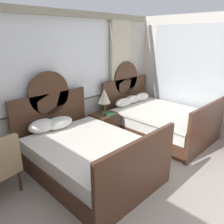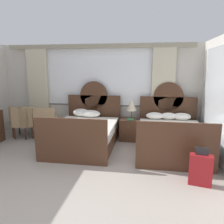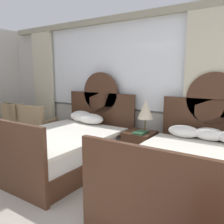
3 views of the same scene
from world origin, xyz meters
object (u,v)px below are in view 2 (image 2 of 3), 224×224
(book_on_nightstand, at_px, (131,119))
(armchair_by_window_centre, at_px, (24,121))
(bed_near_mirror, at_px, (170,137))
(nightstand_between_beds, at_px, (129,129))
(armchair_by_window_right, at_px, (23,121))
(bed_near_window, at_px, (85,133))
(armchair_by_window_left, at_px, (46,121))
(table_lamp_on_nightstand, at_px, (132,105))
(suitcase_on_floor, at_px, (201,170))

(book_on_nightstand, height_order, armchair_by_window_centre, armchair_by_window_centre)
(bed_near_mirror, xyz_separation_m, nightstand_between_beds, (-1.08, 0.68, -0.05))
(armchair_by_window_right, bearing_deg, book_on_nightstand, 2.79)
(bed_near_window, distance_m, bed_near_mirror, 2.17)
(book_on_nightstand, bearing_deg, armchair_by_window_left, -176.34)
(nightstand_between_beds, distance_m, armchair_by_window_right, 3.10)
(armchair_by_window_left, bearing_deg, armchair_by_window_centre, 179.84)
(bed_near_window, relative_size, bed_near_mirror, 1.00)
(table_lamp_on_nightstand, bearing_deg, suitcase_on_floor, -59.56)
(bed_near_mirror, height_order, armchair_by_window_right, bed_near_mirror)
(bed_near_window, height_order, armchair_by_window_centre, bed_near_window)
(nightstand_between_beds, xyz_separation_m, armchair_by_window_left, (-2.35, -0.25, 0.20))
(suitcase_on_floor, bearing_deg, bed_near_window, 147.67)
(bed_near_window, relative_size, armchair_by_window_centre, 2.37)
(armchair_by_window_centre, height_order, suitcase_on_floor, armchair_by_window_centre)
(armchair_by_window_centre, bearing_deg, table_lamp_on_nightstand, 5.66)
(nightstand_between_beds, xyz_separation_m, armchair_by_window_centre, (-3.04, -0.25, 0.20))
(bed_near_mirror, relative_size, table_lamp_on_nightstand, 4.03)
(bed_near_mirror, xyz_separation_m, armchair_by_window_left, (-3.43, 0.43, 0.15))
(nightstand_between_beds, distance_m, book_on_nightstand, 0.34)
(armchair_by_window_left, relative_size, armchair_by_window_centre, 1.00)
(bed_near_window, xyz_separation_m, table_lamp_on_nightstand, (1.15, 0.74, 0.63))
(nightstand_between_beds, bearing_deg, suitcase_on_floor, -57.71)
(bed_near_mirror, relative_size, suitcase_on_floor, 3.19)
(armchair_by_window_centre, relative_size, armchair_by_window_right, 1.00)
(armchair_by_window_left, height_order, armchair_by_window_right, same)
(table_lamp_on_nightstand, xyz_separation_m, armchair_by_window_centre, (-3.11, -0.31, -0.49))
(table_lamp_on_nightstand, bearing_deg, armchair_by_window_centre, -174.34)
(book_on_nightstand, bearing_deg, armchair_by_window_right, -177.21)
(armchair_by_window_centre, bearing_deg, bed_near_window, -12.46)
(bed_near_window, distance_m, armchair_by_window_centre, 2.01)
(armchair_by_window_left, distance_m, armchair_by_window_right, 0.73)
(armchair_by_window_centre, bearing_deg, armchair_by_window_left, -0.16)
(bed_near_mirror, distance_m, book_on_nightstand, 1.21)
(armchair_by_window_centre, bearing_deg, bed_near_mirror, -5.98)
(bed_near_window, height_order, armchair_by_window_left, bed_near_window)
(armchair_by_window_right, bearing_deg, suitcase_on_floor, -24.17)
(bed_near_window, height_order, bed_near_mirror, same)
(table_lamp_on_nightstand, relative_size, armchair_by_window_right, 0.59)
(bed_near_mirror, xyz_separation_m, suitcase_on_floor, (0.36, -1.60, -0.07))
(suitcase_on_floor, bearing_deg, table_lamp_on_nightstand, 120.44)
(nightstand_between_beds, relative_size, armchair_by_window_right, 0.66)
(bed_near_window, bearing_deg, armchair_by_window_right, 167.82)
(book_on_nightstand, bearing_deg, table_lamp_on_nightstand, 85.73)
(armchair_by_window_left, bearing_deg, book_on_nightstand, 3.66)
(nightstand_between_beds, bearing_deg, bed_near_window, -147.92)
(table_lamp_on_nightstand, distance_m, armchair_by_window_left, 2.49)
(armchair_by_window_left, relative_size, armchair_by_window_right, 1.00)
(armchair_by_window_right, bearing_deg, nightstand_between_beds, 4.63)
(armchair_by_window_right, bearing_deg, bed_near_mirror, -5.91)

